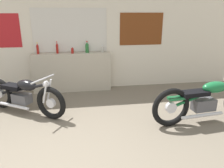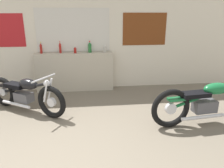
# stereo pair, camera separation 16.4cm
# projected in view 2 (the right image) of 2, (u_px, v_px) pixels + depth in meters

# --- Properties ---
(wall_back) EXTENTS (10.00, 0.07, 2.80)m
(wall_back) POSITION_uv_depth(u_px,v_px,m) (58.00, 37.00, 5.67)
(wall_back) COLOR beige
(wall_back) RESTS_ON ground_plane
(sill_counter) EXTENTS (2.03, 0.28, 1.02)m
(sill_counter) POSITION_uv_depth(u_px,v_px,m) (75.00, 72.00, 5.83)
(sill_counter) COLOR #B7AD99
(sill_counter) RESTS_ON ground_plane
(bottle_leftmost) EXTENTS (0.06, 0.06, 0.29)m
(bottle_leftmost) POSITION_uv_depth(u_px,v_px,m) (41.00, 48.00, 5.56)
(bottle_leftmost) COLOR maroon
(bottle_leftmost) RESTS_ON sill_counter
(bottle_left_center) EXTENTS (0.06, 0.06, 0.30)m
(bottle_left_center) POSITION_uv_depth(u_px,v_px,m) (60.00, 48.00, 5.62)
(bottle_left_center) COLOR maroon
(bottle_left_center) RESTS_ON sill_counter
(bottle_center) EXTENTS (0.07, 0.07, 0.18)m
(bottle_center) POSITION_uv_depth(u_px,v_px,m) (75.00, 50.00, 5.62)
(bottle_center) COLOR maroon
(bottle_center) RESTS_ON sill_counter
(bottle_right_center) EXTENTS (0.09, 0.09, 0.30)m
(bottle_right_center) POSITION_uv_depth(u_px,v_px,m) (90.00, 47.00, 5.70)
(bottle_right_center) COLOR #23662D
(bottle_right_center) RESTS_ON sill_counter
(bottle_rightmost) EXTENTS (0.07, 0.07, 0.19)m
(bottle_rightmost) POSITION_uv_depth(u_px,v_px,m) (105.00, 49.00, 5.76)
(bottle_rightmost) COLOR #B7B2A8
(bottle_rightmost) RESTS_ON sill_counter
(motorcycle_green) EXTENTS (2.28, 0.64, 0.93)m
(motorcycle_green) POSITION_uv_depth(u_px,v_px,m) (209.00, 102.00, 4.08)
(motorcycle_green) COLOR black
(motorcycle_green) RESTS_ON ground_plane
(motorcycle_black) EXTENTS (1.78, 1.17, 0.83)m
(motorcycle_black) POSITION_uv_depth(u_px,v_px,m) (26.00, 94.00, 4.58)
(motorcycle_black) COLOR black
(motorcycle_black) RESTS_ON ground_plane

